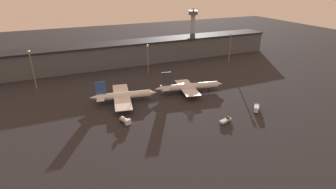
% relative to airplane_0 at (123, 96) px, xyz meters
% --- Properties ---
extents(ground, '(600.00, 600.00, 0.00)m').
position_rel_airplane_0_xyz_m(ground, '(27.38, -27.28, -3.56)').
color(ground, '#26262B').
extents(terminal_building, '(244.48, 20.12, 17.91)m').
position_rel_airplane_0_xyz_m(terminal_building, '(27.38, 69.30, 5.45)').
color(terminal_building, '#4C515B').
rests_on(terminal_building, ground).
extents(airplane_0, '(37.38, 36.98, 12.96)m').
position_rel_airplane_0_xyz_m(airplane_0, '(0.00, 0.00, 0.00)').
color(airplane_0, white).
rests_on(airplane_0, ground).
extents(airplane_1, '(42.98, 27.79, 14.04)m').
position_rel_airplane_0_xyz_m(airplane_1, '(39.87, -2.95, 0.02)').
color(airplane_1, silver).
rests_on(airplane_1, ground).
extents(service_vehicle_0, '(7.06, 4.04, 2.70)m').
position_rel_airplane_0_xyz_m(service_vehicle_0, '(38.63, -42.94, -2.29)').
color(service_vehicle_0, '#9EA3A8').
rests_on(service_vehicle_0, ground).
extents(service_vehicle_1, '(4.42, 6.55, 3.22)m').
position_rel_airplane_0_xyz_m(service_vehicle_1, '(-5.63, -24.84, -1.76)').
color(service_vehicle_1, white).
rests_on(service_vehicle_1, ground).
extents(service_vehicle_2, '(6.96, 7.09, 3.27)m').
position_rel_airplane_0_xyz_m(service_vehicle_2, '(60.45, -39.04, -1.72)').
color(service_vehicle_2, '#195199').
rests_on(service_vehicle_2, ground).
extents(lamp_post_0, '(1.80, 1.80, 25.18)m').
position_rel_airplane_0_xyz_m(lamp_post_0, '(-45.40, 38.61, 12.44)').
color(lamp_post_0, slate).
rests_on(lamp_post_0, ground).
extents(lamp_post_1, '(1.80, 1.80, 21.63)m').
position_rel_airplane_0_xyz_m(lamp_post_1, '(28.35, 38.61, 10.46)').
color(lamp_post_1, slate).
rests_on(lamp_post_1, ground).
extents(lamp_post_2, '(1.80, 1.80, 24.03)m').
position_rel_airplane_0_xyz_m(lamp_post_2, '(98.31, 38.61, 11.80)').
color(lamp_post_2, slate).
rests_on(lamp_post_2, ground).
extents(control_tower, '(9.00, 9.00, 37.62)m').
position_rel_airplane_0_xyz_m(control_tower, '(100.90, 106.88, 18.47)').
color(control_tower, '#99999E').
rests_on(control_tower, ground).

